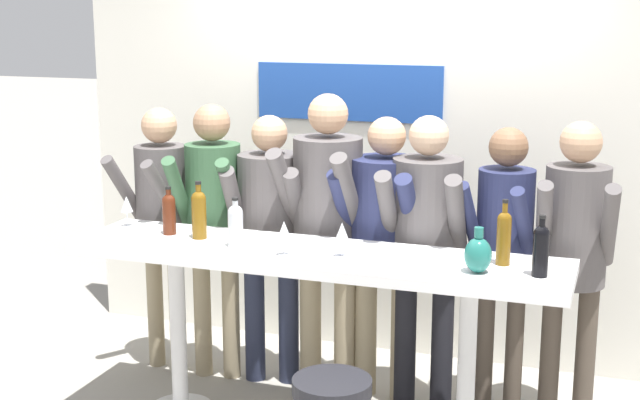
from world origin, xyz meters
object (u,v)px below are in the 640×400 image
Objects in this scene: person_rightmost at (575,241)px; wine_glass_0 at (284,231)px; wine_bottle_0 at (199,212)px; wine_bottle_3 at (504,235)px; person_far_right at (504,238)px; wine_bottle_1 at (169,212)px; person_far_left at (161,209)px; decorative_vase at (478,254)px; wine_glass_1 at (342,233)px; person_left at (213,210)px; wine_bottle_4 at (235,224)px; person_center_left at (270,221)px; wine_bottle_2 at (541,248)px; tasting_table at (314,278)px; person_center_right at (385,229)px; wine_glass_2 at (127,205)px; person_right at (426,232)px; person_center at (327,212)px.

person_rightmost is 1.53m from wine_glass_0.
wine_bottle_3 is (1.62, 0.04, 0.00)m from wine_bottle_0.
person_far_right is 6.07× the size of wine_bottle_1.
wine_bottle_3 is 1.83× the size of wine_glass_0.
person_far_left reaches higher than decorative_vase.
person_rightmost is at bearing 15.19° from wine_bottle_0.
person_far_right reaches higher than wine_glass_1.
person_left is 6.33× the size of wine_bottle_1.
wine_bottle_4 is at bearing -15.32° from wine_bottle_1.
wine_bottle_4 is at bearing -163.38° from person_rightmost.
person_center_left reaches higher than wine_bottle_1.
wine_bottle_2 is at bearing -59.04° from person_far_right.
tasting_table is at bearing 8.80° from wine_bottle_4.
person_rightmost reaches higher than wine_bottle_0.
person_center_right is at bearing 68.91° from tasting_table.
person_far_right is at bearing 26.39° from wine_bottle_4.
wine_bottle_2 is 1.55m from wine_bottle_4.
decorative_vase is at bearing -1.47° from wine_bottle_4.
wine_bottle_3 reaches higher than wine_glass_2.
person_far_right reaches higher than wine_bottle_2.
wine_bottle_2 is at bearing -3.00° from tasting_table.
decorative_vase is at bearing -125.23° from person_rightmost.
wine_bottle_1 is 1.51× the size of wine_glass_0.
person_right is at bearing 179.12° from person_rightmost.
person_right reaches higher than wine_bottle_2.
wine_glass_1 is (0.29, -0.60, 0.05)m from person_center.
wine_bottle_3 is at bearing 1.46° from wine_bottle_0.
person_right reaches higher than wine_bottle_3.
wine_bottle_0 is 1.43× the size of decorative_vase.
person_far_right reaches higher than wine_bottle_3.
person_center is at bearing 42.89° from wine_bottle_0.
tasting_table is at bearing -59.94° from person_center_left.
person_right is at bearing 13.04° from wine_glass_2.
wine_bottle_4 reaches higher than wine_glass_0.
wine_glass_0 is at bearing -13.80° from wine_bottle_1.
wine_bottle_1 reaches higher than wine_glass_2.
person_center_right is 5.62× the size of wine_bottle_2.
person_far_left is (-1.18, 0.52, 0.17)m from tasting_table.
person_right is (0.95, -0.05, 0.03)m from person_center_left.
person_center reaches higher than person_far_right.
wine_glass_1 is at bearing -120.47° from person_right.
wine_bottle_4 reaches higher than wine_glass_1.
wine_glass_0 is at bearing -87.10° from person_center.
person_far_left is at bearing 173.04° from person_center_left.
person_left reaches higher than wine_glass_1.
wine_bottle_2 is 0.29m from decorative_vase.
person_rightmost reaches higher than person_center_left.
person_far_right is 0.53m from wine_bottle_3.
wine_bottle_4 is at bearing -178.88° from wine_glass_1.
person_center_right reaches higher than wine_glass_1.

